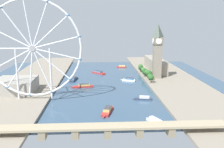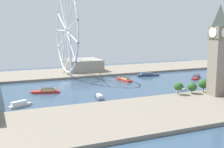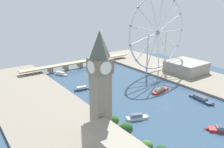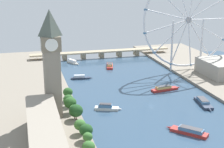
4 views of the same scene
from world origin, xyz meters
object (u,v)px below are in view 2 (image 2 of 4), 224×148
Objects in this scene: riverside_hall at (83,65)px; tour_boat_0 at (148,75)px; tour_boat_4 at (20,104)px; tour_boat_1 at (46,91)px; tour_boat_5 at (180,87)px; clock_tower at (218,49)px; tour_boat_3 at (99,97)px; tour_boat_7 at (124,79)px; ferris_wheel at (66,31)px; tour_boat_2 at (196,77)px.

riverside_hall reaches higher than tour_boat_0.
riverside_hall is at bearing 29.63° from tour_boat_4.
tour_boat_1 is at bearing 28.28° from tour_boat_4.
tour_boat_1 is at bearing 95.42° from tour_boat_5.
clock_tower is at bearing -160.92° from riverside_hall.
tour_boat_0 is 151.08m from tour_boat_3.
tour_boat_1 is 0.96× the size of tour_boat_7.
ferris_wheel is 150.57m from tour_boat_3.
tour_boat_0 is 1.29× the size of tour_boat_2.
clock_tower is at bearing -40.12° from tour_boat_4.
riverside_hall is 105.73m from tour_boat_0.
tour_boat_0 reaches higher than tour_boat_3.
ferris_wheel is at bearing -103.38° from tour_boat_1.
ferris_wheel is 4.30× the size of tour_boat_2.
tour_boat_2 is at bearing -29.32° from tour_boat_0.
tour_boat_5 is at bearing -158.25° from riverside_hall.
riverside_hall reaches higher than tour_boat_2.
tour_boat_1 reaches higher than tour_boat_7.
tour_boat_0 is 1.05× the size of tour_boat_7.
tour_boat_3 is at bearing 178.80° from ferris_wheel.
riverside_hall is at bearing -84.24° from tour_boat_2.
clock_tower is 2.69× the size of tour_boat_1.
riverside_hall is 2.27× the size of tour_boat_4.
tour_boat_4 reaches higher than tour_boat_2.
riverside_hall reaches higher than tour_boat_4.
tour_boat_1 is at bearing 59.73° from clock_tower.
tour_boat_5 is (-129.84, -99.64, -63.35)m from ferris_wheel.
tour_boat_5 is at bearing 9.48° from clock_tower.
riverside_hall reaches higher than tour_boat_3.
tour_boat_5 is (-49.87, 64.74, 0.09)m from tour_boat_2.
tour_boat_5 is (6.54, -102.50, 0.40)m from tour_boat_3.
tour_boat_7 is at bearing 20.12° from clock_tower.
tour_boat_4 reaches higher than tour_boat_3.
tour_boat_0 is (-71.82, -76.98, -9.76)m from riverside_hall.
tour_boat_1 is at bearing 51.97° from tour_boat_3.
tour_boat_5 is (-164.68, -65.71, -9.48)m from riverside_hall.
ferris_wheel is 4.85× the size of tour_boat_5.
tour_boat_4 is 178.43m from tour_boat_5.
tour_boat_2 is at bearing -163.21° from tour_boat_1.
tour_boat_5 is at bearing -25.32° from tour_boat_4.
tour_boat_1 is at bearing 97.91° from tour_boat_7.
riverside_hall is at bearing -2.65° from tour_boat_3.
ferris_wheel reaches higher than tour_boat_4.
clock_tower is at bearing -81.78° from tour_boat_0.
tour_boat_7 is at bearing -131.73° from ferris_wheel.
ferris_wheel is at bearing 32.91° from tour_boat_4.
riverside_hall is at bearing -44.25° from ferris_wheel.
tour_boat_2 is 249.05m from tour_boat_4.
ferris_wheel reaches higher than tour_boat_3.
ferris_wheel is at bearing 135.75° from riverside_hall.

